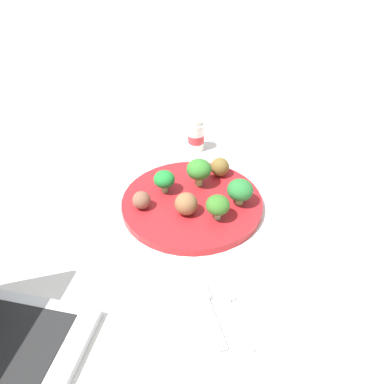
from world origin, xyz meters
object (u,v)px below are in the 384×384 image
object	(u,v)px
knife	(232,306)
yogurt_bottle	(196,136)
plate	(192,203)
meatball_back_right	(220,167)
napkin	(222,314)
broccoli_floret_mid_right	(218,205)
fork	(209,311)
broccoli_floret_near_rim	(199,170)
meatball_mid_left	(186,204)
broccoli_floret_front_right	(240,190)
broccoli_floret_back_right	(164,180)
meatball_back_left	(141,199)

from	to	relation	value
knife	yogurt_bottle	world-z (taller)	yogurt_bottle
plate	knife	xyz separation A→B (m)	(-0.26, -0.00, -0.00)
meatball_back_right	napkin	bearing A→B (deg)	164.57
broccoli_floret_mid_right	fork	distance (m)	0.21
broccoli_floret_near_rim	meatball_mid_left	bearing A→B (deg)	151.42
broccoli_floret_front_right	broccoli_floret_back_right	size ratio (longest dim) A/B	1.11
broccoli_floret_near_rim	knife	distance (m)	0.31
broccoli_floret_back_right	meatball_mid_left	distance (m)	0.08
meatball_back_left	knife	distance (m)	0.28
plate	meatball_back_left	distance (m)	0.10
plate	knife	size ratio (longest dim) A/B	1.92
broccoli_floret_near_rim	broccoli_floret_back_right	distance (m)	0.07
broccoli_floret_front_right	fork	distance (m)	0.26
broccoli_floret_back_right	broccoli_floret_mid_right	distance (m)	0.13
plate	meatball_mid_left	xyz separation A→B (m)	(-0.04, 0.02, 0.03)
broccoli_floret_mid_right	broccoli_floret_front_right	bearing A→B (deg)	-58.11
broccoli_floret_near_rim	knife	xyz separation A→B (m)	(-0.31, 0.02, -0.05)
meatball_back_left	knife	bearing A→B (deg)	-158.76
meatball_back_left	meatball_back_right	bearing A→B (deg)	-68.82
meatball_mid_left	meatball_back_left	bearing A→B (deg)	63.81
meatball_mid_left	meatball_back_left	size ratio (longest dim) A/B	1.25
broccoli_floret_near_rim	broccoli_floret_mid_right	bearing A→B (deg)	-176.05
broccoli_floret_back_right	knife	xyz separation A→B (m)	(-0.30, -0.05, -0.04)
broccoli_floret_mid_right	meatball_back_left	size ratio (longest dim) A/B	1.41
knife	napkin	bearing A→B (deg)	114.23
meatball_back_left	knife	world-z (taller)	meatball_back_left
broccoli_floret_front_right	yogurt_bottle	xyz separation A→B (m)	(0.24, 0.03, -0.01)
meatball_back_left	broccoli_floret_front_right	bearing A→B (deg)	-100.29
meatball_back_right	fork	world-z (taller)	meatball_back_right
fork	knife	distance (m)	0.04
meatball_back_left	napkin	distance (m)	0.28
broccoli_floret_near_rim	meatball_back_right	distance (m)	0.06
broccoli_floret_back_right	fork	xyz separation A→B (m)	(-0.30, -0.01, -0.04)
broccoli_floret_front_right	yogurt_bottle	bearing A→B (deg)	6.70
meatball_back_right	yogurt_bottle	world-z (taller)	yogurt_bottle
broccoli_floret_mid_right	knife	bearing A→B (deg)	170.69
broccoli_floret_mid_right	meatball_back_left	xyz separation A→B (m)	(0.07, 0.13, -0.01)
fork	yogurt_bottle	bearing A→B (deg)	-11.20
meatball_back_left	broccoli_floret_near_rim	bearing A→B (deg)	-70.63
broccoli_floret_mid_right	meatball_mid_left	size ratio (longest dim) A/B	1.13
broccoli_floret_near_rim	broccoli_floret_mid_right	world-z (taller)	broccoli_floret_near_rim
broccoli_floret_front_right	broccoli_floret_back_right	distance (m)	0.15
yogurt_bottle	broccoli_floret_back_right	bearing A→B (deg)	148.13
broccoli_floret_front_right	meatball_back_right	xyz separation A→B (m)	(0.10, 0.01, -0.01)
napkin	yogurt_bottle	size ratio (longest dim) A/B	2.22
broccoli_floret_mid_right	fork	bearing A→B (deg)	160.85
broccoli_floret_front_right	broccoli_floret_near_rim	world-z (taller)	broccoli_floret_near_rim
fork	broccoli_floret_front_right	bearing A→B (deg)	-28.11
broccoli_floret_back_right	yogurt_bottle	distance (m)	0.20
napkin	knife	bearing A→B (deg)	-65.77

